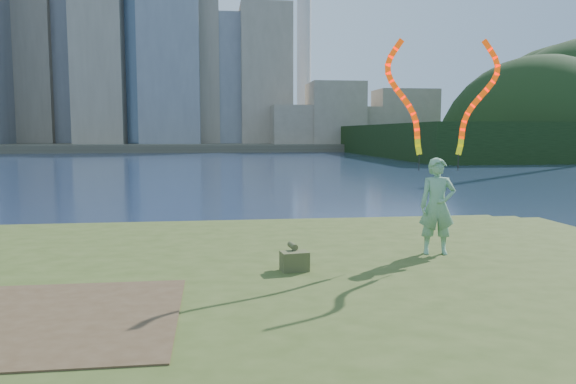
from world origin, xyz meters
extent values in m
plane|color=#1B2844|center=(0.00, 0.00, 0.00)|extent=(320.00, 320.00, 0.00)
cube|color=#3B4B1B|center=(0.00, -2.50, 0.15)|extent=(20.00, 18.00, 0.30)
cube|color=#3B4B1B|center=(0.00, -2.20, 0.40)|extent=(17.00, 15.00, 0.30)
cube|color=#3B4B1B|center=(0.00, -2.00, 0.65)|extent=(14.00, 12.00, 0.30)
cube|color=#47331E|center=(-2.20, -3.20, 0.81)|extent=(3.20, 3.00, 0.02)
cube|color=#4D4738|center=(0.00, 95.00, 0.60)|extent=(320.00, 40.00, 1.20)
imported|color=#197036|center=(3.75, -0.40, 1.66)|extent=(0.70, 0.53, 1.71)
cylinder|color=black|center=(3.46, -0.23, 2.43)|extent=(0.02, 0.02, 0.30)
cylinder|color=black|center=(4.13, -0.37, 2.43)|extent=(0.02, 0.02, 0.30)
cube|color=#484D26|center=(1.07, -1.29, 0.95)|extent=(0.46, 0.34, 0.30)
cylinder|color=#484D26|center=(1.07, -1.09, 1.15)|extent=(0.14, 0.29, 0.10)
camera|label=1|loc=(-0.17, -9.80, 2.94)|focal=35.00mm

